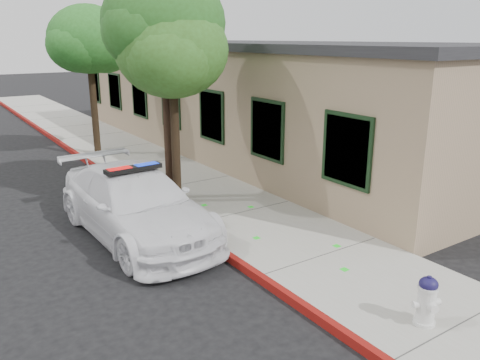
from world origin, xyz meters
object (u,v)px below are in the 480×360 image
at_px(police_car, 136,204).
at_px(fire_hydrant, 427,300).
at_px(street_tree_near, 173,54).
at_px(street_tree_mid, 164,29).
at_px(clapboard_building, 262,97).
at_px(street_tree_far, 90,43).

distance_m(police_car, fire_hydrant, 6.47).
height_order(street_tree_near, street_tree_mid, street_tree_mid).
height_order(police_car, fire_hydrant, police_car).
relative_size(clapboard_building, street_tree_far, 3.87).
height_order(clapboard_building, police_car, clapboard_building).
distance_m(police_car, street_tree_far, 8.81).
distance_m(fire_hydrant, street_tree_far, 14.49).
bearing_deg(fire_hydrant, street_tree_far, 113.46).
relative_size(fire_hydrant, street_tree_near, 0.16).
height_order(street_tree_near, street_tree_far, street_tree_far).
relative_size(clapboard_building, fire_hydrant, 25.75).
relative_size(police_car, street_tree_far, 1.00).
relative_size(clapboard_building, police_car, 3.86).
bearing_deg(fire_hydrant, clapboard_building, 86.32).
height_order(police_car, street_tree_far, street_tree_far).
xyz_separation_m(clapboard_building, fire_hydrant, (-5.47, -11.68, -1.57)).
bearing_deg(street_tree_far, fire_hydrant, -87.97).
xyz_separation_m(fire_hydrant, street_tree_far, (-0.50, 14.01, 3.65)).
relative_size(police_car, fire_hydrant, 6.68).
xyz_separation_m(clapboard_building, street_tree_near, (-5.98, -4.32, 1.87)).
xyz_separation_m(clapboard_building, street_tree_far, (-5.97, 2.33, 2.08)).
relative_size(street_tree_mid, street_tree_far, 1.10).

